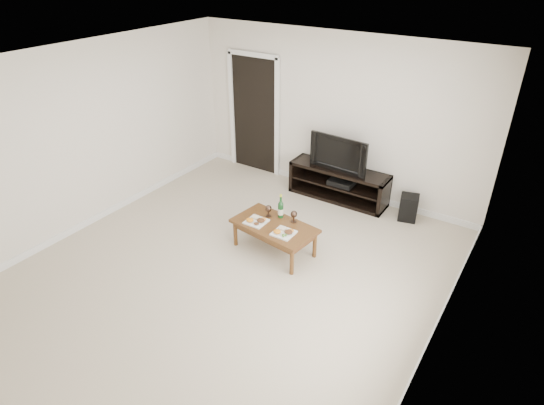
{
  "coord_description": "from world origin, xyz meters",
  "views": [
    {
      "loc": [
        2.99,
        -3.63,
        3.65
      ],
      "look_at": [
        0.12,
        0.74,
        0.7
      ],
      "focal_mm": 30.0,
      "sensor_mm": 36.0,
      "label": 1
    }
  ],
  "objects_px": {
    "television": "(341,152)",
    "coffee_table": "(274,238)",
    "subwoofer": "(408,208)",
    "media_console": "(338,184)"
  },
  "relations": [
    {
      "from": "television",
      "to": "coffee_table",
      "type": "bearing_deg",
      "value": -88.58
    },
    {
      "from": "subwoofer",
      "to": "television",
      "type": "bearing_deg",
      "value": 165.57
    },
    {
      "from": "media_console",
      "to": "television",
      "type": "distance_m",
      "value": 0.56
    },
    {
      "from": "media_console",
      "to": "subwoofer",
      "type": "height_order",
      "value": "media_console"
    },
    {
      "from": "television",
      "to": "coffee_table",
      "type": "relative_size",
      "value": 0.88
    },
    {
      "from": "television",
      "to": "coffee_table",
      "type": "xyz_separation_m",
      "value": [
        -0.07,
        -1.82,
        -0.62
      ]
    },
    {
      "from": "subwoofer",
      "to": "coffee_table",
      "type": "height_order",
      "value": "coffee_table"
    },
    {
      "from": "media_console",
      "to": "coffee_table",
      "type": "relative_size",
      "value": 1.46
    },
    {
      "from": "television",
      "to": "subwoofer",
      "type": "distance_m",
      "value": 1.34
    },
    {
      "from": "media_console",
      "to": "subwoofer",
      "type": "bearing_deg",
      "value": -0.14
    }
  ]
}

